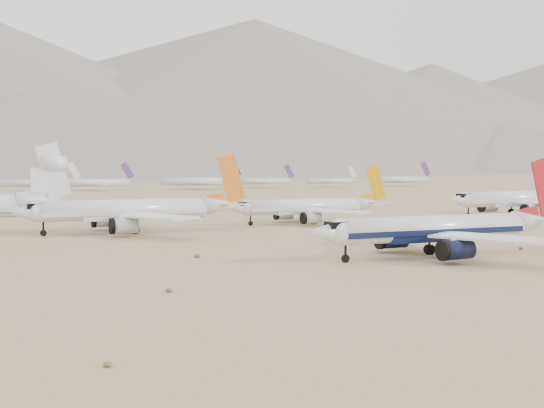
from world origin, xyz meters
The scene contains 8 objects.
ground centered at (0.00, 0.00, 0.00)m, with size 7000.00×7000.00×0.00m, color #917B54.
main_airliner centered at (6.09, -0.62, 4.46)m, with size 45.95×44.88×16.21m.
row2_navy_widebody centered at (87.05, 68.66, 4.77)m, with size 48.04×46.97×17.09m.
row2_gold_tail centered at (18.42, 68.58, 4.12)m, with size 41.38×40.47×14.74m.
row2_orange_tail centered at (-28.16, 62.02, 4.85)m, with size 48.42×47.37×17.27m.
distant_storage_row centered at (4.25, 327.72, 4.46)m, with size 518.81×51.98×15.94m.
foothills centered at (526.68, 1100.00, 67.15)m, with size 4637.50×1395.00×155.00m.
desert_scrub centered at (-11.08, -26.49, 0.28)m, with size 247.37×121.67×0.63m.
Camera 1 is at (-69.87, -98.67, 14.78)m, focal length 50.00 mm.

